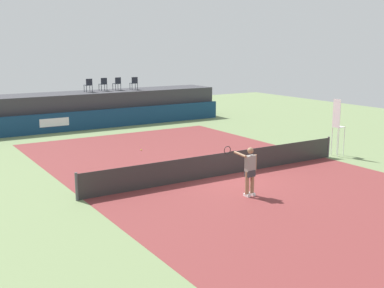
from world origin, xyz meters
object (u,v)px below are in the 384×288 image
(tennis_player, at_px, (249,170))
(tennis_ball, at_px, (141,150))
(spectator_chair_left, at_px, (103,84))
(umpire_chair, at_px, (337,124))
(spectator_chair_far_left, at_px, (88,85))
(spectator_chair_right, at_px, (134,83))
(net_post_near, at_px, (77,187))
(net_post_far, at_px, (328,147))
(spectator_chair_center, at_px, (117,83))

(tennis_player, relative_size, tennis_ball, 26.03)
(spectator_chair_left, bearing_deg, umpire_chair, -70.07)
(spectator_chair_far_left, relative_size, spectator_chair_right, 1.00)
(umpire_chair, distance_m, tennis_ball, 9.76)
(spectator_chair_right, xyz_separation_m, net_post_near, (-9.43, -15.14, -2.19))
(spectator_chair_far_left, height_order, umpire_chair, spectator_chair_far_left)
(tennis_ball, bearing_deg, umpire_chair, -39.25)
(net_post_near, xyz_separation_m, tennis_player, (5.37, -2.73, 0.46))
(net_post_far, bearing_deg, spectator_chair_far_left, 112.32)
(net_post_near, relative_size, tennis_player, 0.56)
(spectator_chair_far_left, bearing_deg, tennis_ball, -94.28)
(spectator_chair_center, distance_m, umpire_chair, 16.16)
(spectator_chair_center, xyz_separation_m, spectator_chair_right, (1.14, -0.30, 0.00))
(spectator_chair_left, bearing_deg, net_post_near, -115.22)
(umpire_chair, xyz_separation_m, net_post_far, (-0.53, 0.00, -1.09))
(spectator_chair_center, relative_size, spectator_chair_right, 1.00)
(net_post_far, height_order, tennis_player, tennis_player)
(spectator_chair_far_left, xyz_separation_m, tennis_player, (-0.78, -17.96, -1.73))
(spectator_chair_right, bearing_deg, net_post_near, -121.92)
(spectator_chair_right, bearing_deg, spectator_chair_left, 170.15)
(umpire_chair, height_order, tennis_player, umpire_chair)
(tennis_ball, bearing_deg, spectator_chair_far_left, 85.72)
(spectator_chair_right, bearing_deg, spectator_chair_center, 165.45)
(spectator_chair_far_left, height_order, net_post_far, spectator_chair_far_left)
(spectator_chair_center, distance_m, spectator_chair_right, 1.17)
(spectator_chair_right, bearing_deg, spectator_chair_far_left, 178.61)
(spectator_chair_far_left, xyz_separation_m, tennis_ball, (-0.68, -9.13, -2.66))
(spectator_chair_right, xyz_separation_m, tennis_player, (-4.06, -17.88, -1.73))
(net_post_far, bearing_deg, spectator_chair_center, 104.88)
(umpire_chair, xyz_separation_m, tennis_ball, (-7.46, 6.10, -1.55))
(spectator_chair_left, distance_m, net_post_near, 17.29)
(umpire_chair, bearing_deg, tennis_ball, 140.75)
(umpire_chair, bearing_deg, spectator_chair_far_left, 114.01)
(tennis_player, bearing_deg, tennis_ball, 89.38)
(spectator_chair_center, xyz_separation_m, tennis_player, (-2.92, -18.17, -1.73))
(spectator_chair_far_left, distance_m, net_post_far, 16.60)
(spectator_chair_center, relative_size, tennis_player, 0.50)
(spectator_chair_left, xyz_separation_m, tennis_ball, (-1.84, -9.42, -2.66))
(spectator_chair_right, relative_size, net_post_near, 0.89)
(net_post_far, distance_m, tennis_player, 7.55)
(spectator_chair_left, bearing_deg, tennis_player, -96.05)
(spectator_chair_right, bearing_deg, tennis_player, -102.80)
(spectator_chair_left, xyz_separation_m, net_post_far, (5.09, -15.51, -2.19))
(umpire_chair, relative_size, net_post_near, 2.76)
(spectator_chair_right, relative_size, tennis_ball, 13.06)
(net_post_near, bearing_deg, spectator_chair_left, 64.78)
(net_post_near, relative_size, net_post_far, 1.00)
(net_post_near, relative_size, tennis_ball, 14.71)
(spectator_chair_center, bearing_deg, spectator_chair_far_left, -174.27)
(spectator_chair_left, bearing_deg, spectator_chair_right, -9.85)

